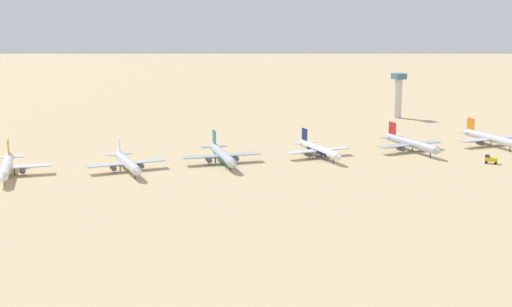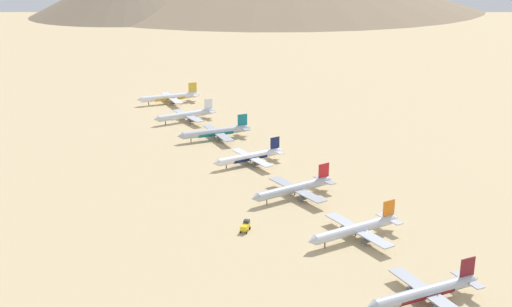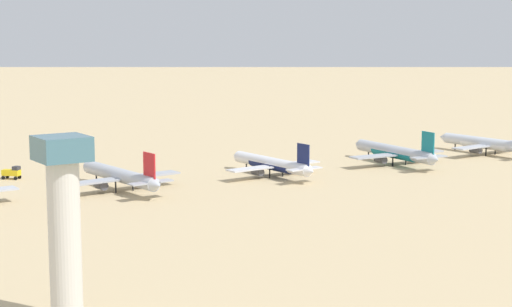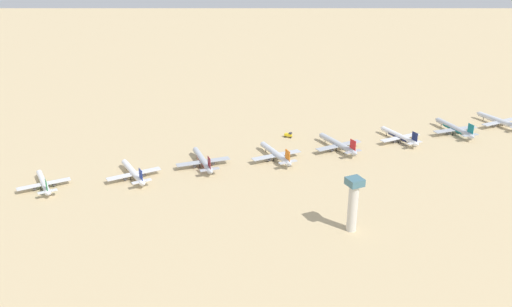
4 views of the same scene
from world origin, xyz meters
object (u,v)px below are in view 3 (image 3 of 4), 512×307
parked_jet_3 (272,164)px  service_truck (12,172)px  control_tower (64,219)px  parked_jet_4 (120,176)px  parked_jet_2 (395,152)px  parked_jet_1 (486,143)px

parked_jet_3 → service_truck: parked_jet_3 is taller
service_truck → control_tower: size_ratio=0.20×
service_truck → control_tower: bearing=166.2°
parked_jet_3 → parked_jet_4: bearing=84.9°
parked_jet_2 → parked_jet_4: bearing=85.0°
service_truck → control_tower: control_tower is taller
parked_jet_3 → service_truck: size_ratio=7.18×
parked_jet_4 → control_tower: 103.98m
parked_jet_4 → control_tower: (-90.64, 49.64, 11.54)m
parked_jet_1 → parked_jet_2: parked_jet_2 is taller
parked_jet_3 → control_tower: bearing=131.8°
parked_jet_3 → parked_jet_4: (4.23, 47.06, 0.32)m
parked_jet_4 → parked_jet_3: bearing=-95.1°
parked_jet_4 → parked_jet_1: bearing=-93.8°
parked_jet_4 → service_truck: (33.79, 19.16, -2.03)m
parked_jet_1 → parked_jet_4: bearing=86.2°
service_truck → parked_jet_4: bearing=-150.4°
parked_jet_4 → service_truck: 38.89m
parked_jet_4 → control_tower: size_ratio=1.52×
parked_jet_2 → control_tower: bearing=120.1°
parked_jet_2 → parked_jet_4: size_ratio=1.02×
parked_jet_2 → parked_jet_3: 45.92m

